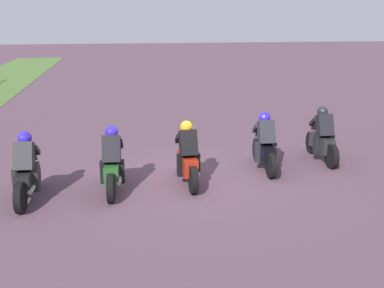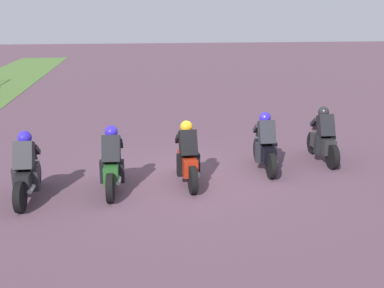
{
  "view_description": "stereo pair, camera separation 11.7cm",
  "coord_description": "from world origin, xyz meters",
  "px_view_note": "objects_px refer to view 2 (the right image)",
  "views": [
    {
      "loc": [
        -10.4,
        1.68,
        3.86
      ],
      "look_at": [
        -0.01,
        -0.02,
        0.9
      ],
      "focal_mm": 42.33,
      "sensor_mm": 36.0,
      "label": 1
    },
    {
      "loc": [
        -10.41,
        1.57,
        3.86
      ],
      "look_at": [
        -0.01,
        -0.02,
        0.9
      ],
      "focal_mm": 42.33,
      "sensor_mm": 36.0,
      "label": 2
    }
  ],
  "objects_px": {
    "rider_lane_c": "(187,158)",
    "rider_lane_d": "(112,165)",
    "rider_lane_a": "(323,139)",
    "rider_lane_e": "(27,172)",
    "rider_lane_b": "(265,146)"
  },
  "relations": [
    {
      "from": "rider_lane_a",
      "to": "rider_lane_b",
      "type": "distance_m",
      "value": 1.87
    },
    {
      "from": "rider_lane_a",
      "to": "rider_lane_b",
      "type": "height_order",
      "value": "same"
    },
    {
      "from": "rider_lane_a",
      "to": "rider_lane_e",
      "type": "height_order",
      "value": "same"
    },
    {
      "from": "rider_lane_a",
      "to": "rider_lane_b",
      "type": "bearing_deg",
      "value": 107.01
    },
    {
      "from": "rider_lane_a",
      "to": "rider_lane_d",
      "type": "height_order",
      "value": "same"
    },
    {
      "from": "rider_lane_a",
      "to": "rider_lane_d",
      "type": "xyz_separation_m",
      "value": [
        -1.4,
        5.71,
        0.0
      ]
    },
    {
      "from": "rider_lane_a",
      "to": "rider_lane_d",
      "type": "bearing_deg",
      "value": 106.02
    },
    {
      "from": "rider_lane_b",
      "to": "rider_lane_e",
      "type": "relative_size",
      "value": 1.0
    },
    {
      "from": "rider_lane_c",
      "to": "rider_lane_e",
      "type": "relative_size",
      "value": 1.0
    },
    {
      "from": "rider_lane_d",
      "to": "rider_lane_e",
      "type": "height_order",
      "value": "same"
    },
    {
      "from": "rider_lane_e",
      "to": "rider_lane_c",
      "type": "bearing_deg",
      "value": -80.39
    },
    {
      "from": "rider_lane_a",
      "to": "rider_lane_e",
      "type": "relative_size",
      "value": 1.0
    },
    {
      "from": "rider_lane_c",
      "to": "rider_lane_d",
      "type": "height_order",
      "value": "same"
    },
    {
      "from": "rider_lane_a",
      "to": "rider_lane_d",
      "type": "distance_m",
      "value": 5.87
    },
    {
      "from": "rider_lane_e",
      "to": "rider_lane_b",
      "type": "bearing_deg",
      "value": -76.23
    }
  ]
}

